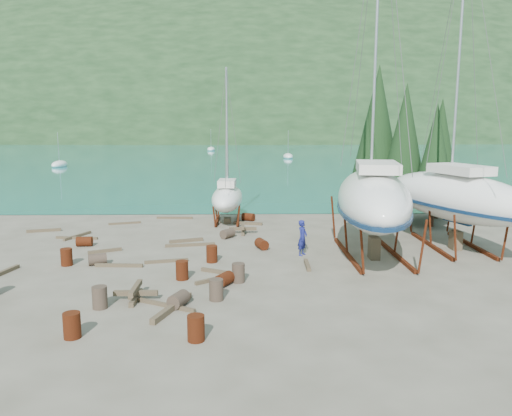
{
  "coord_description": "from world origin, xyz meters",
  "views": [
    {
      "loc": [
        0.93,
        -23.99,
        7.11
      ],
      "look_at": [
        1.55,
        3.0,
        2.54
      ],
      "focal_mm": 35.0,
      "sensor_mm": 36.0,
      "label": 1
    }
  ],
  "objects_px": {
    "large_sailboat_far": "(454,196)",
    "large_sailboat_near": "(373,197)",
    "worker": "(302,238)",
    "small_sailboat_shore": "(227,197)"
  },
  "relations": [
    {
      "from": "large_sailboat_near",
      "to": "large_sailboat_far",
      "type": "xyz_separation_m",
      "value": [
        5.19,
        1.86,
        -0.21
      ]
    },
    {
      "from": "large_sailboat_near",
      "to": "worker",
      "type": "height_order",
      "value": "large_sailboat_near"
    },
    {
      "from": "large_sailboat_far",
      "to": "worker",
      "type": "xyz_separation_m",
      "value": [
        -8.92,
        -1.65,
        -2.03
      ]
    },
    {
      "from": "worker",
      "to": "small_sailboat_shore",
      "type": "bearing_deg",
      "value": 56.86
    },
    {
      "from": "large_sailboat_near",
      "to": "worker",
      "type": "distance_m",
      "value": 4.36
    },
    {
      "from": "large_sailboat_far",
      "to": "large_sailboat_near",
      "type": "bearing_deg",
      "value": -178.03
    },
    {
      "from": "large_sailboat_far",
      "to": "small_sailboat_shore",
      "type": "xyz_separation_m",
      "value": [
        -13.33,
        7.76,
        -1.19
      ]
    },
    {
      "from": "small_sailboat_shore",
      "to": "large_sailboat_far",
      "type": "bearing_deg",
      "value": -27.16
    },
    {
      "from": "small_sailboat_shore",
      "to": "worker",
      "type": "xyz_separation_m",
      "value": [
        4.41,
        -9.42,
        -0.85
      ]
    },
    {
      "from": "small_sailboat_shore",
      "to": "worker",
      "type": "relative_size",
      "value": 5.65
    }
  ]
}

